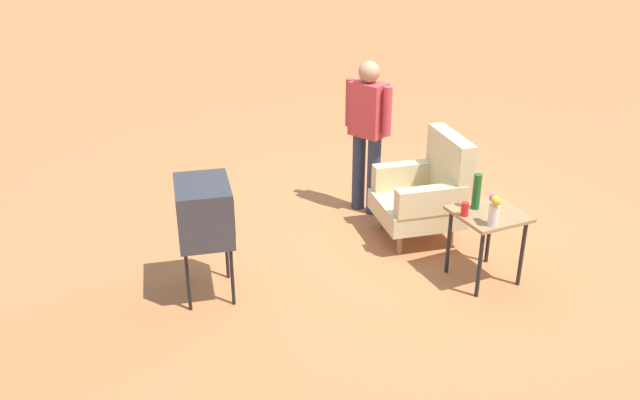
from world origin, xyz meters
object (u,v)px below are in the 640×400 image
bottle_wine_green (477,192)px  flower_vase (494,209)px  side_table (488,223)px  person_standing (367,128)px  tv_on_stand (204,212)px  soda_can_red (465,209)px  armchair (427,191)px

bottle_wine_green → flower_vase: 0.34m
side_table → person_standing: (-1.70, -0.27, 0.38)m
tv_on_stand → flower_vase: size_ratio=3.89×
tv_on_stand → person_standing: person_standing is taller
tv_on_stand → soda_can_red: (0.75, 2.05, -0.06)m
side_table → soda_can_red: bearing=-99.3°
side_table → soda_can_red: (-0.04, -0.23, 0.16)m
side_table → flower_vase: flower_vase is taller
soda_can_red → flower_vase: (0.25, 0.10, 0.09)m
armchair → flower_vase: size_ratio=4.00×
tv_on_stand → person_standing: bearing=114.4°
side_table → tv_on_stand: (-0.79, -2.28, 0.22)m
bottle_wine_green → flower_vase: bottle_wine_green is taller
tv_on_stand → bottle_wine_green: (0.67, 2.22, 0.04)m
armchair → person_standing: (-0.80, -0.25, 0.44)m
armchair → soda_can_red: (0.87, -0.21, 0.22)m
person_standing → soda_can_red: size_ratio=13.44×
person_standing → bottle_wine_green: person_standing is taller
armchair → tv_on_stand: armchair is taller
soda_can_red → bottle_wine_green: bearing=114.9°
armchair → soda_can_red: armchair is taller
bottle_wine_green → tv_on_stand: bearing=-106.8°
armchair → soda_can_red: size_ratio=8.69×
tv_on_stand → flower_vase: 2.38m
side_table → armchair: bearing=-178.4°
flower_vase → bottle_wine_green: bearing=168.3°
person_standing → bottle_wine_green: size_ratio=5.12×
armchair → person_standing: bearing=-162.9°
soda_can_red → side_table: bearing=80.7°
soda_can_red → armchair: bearing=166.7°
soda_can_red → flower_vase: 0.28m
soda_can_red → flower_vase: size_ratio=0.46×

